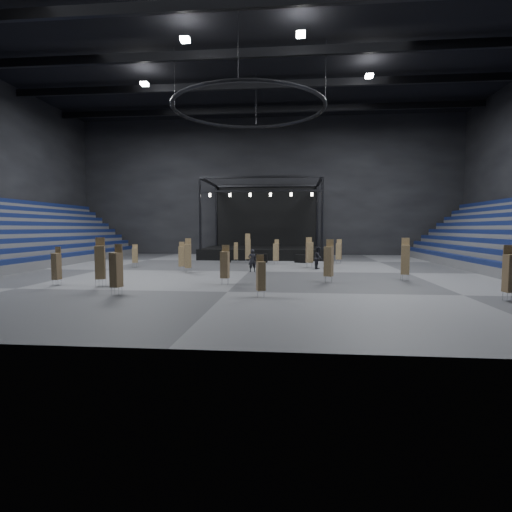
# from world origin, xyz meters

# --- Properties ---
(floor) EXTENTS (50.00, 50.00, 0.00)m
(floor) POSITION_xyz_m (0.00, 0.00, 0.00)
(floor) COLOR #545456
(floor) RESTS_ON ground
(ceiling) EXTENTS (50.00, 42.00, 0.20)m
(ceiling) POSITION_xyz_m (0.00, 0.00, 18.00)
(ceiling) COLOR black
(ceiling) RESTS_ON wall_back
(wall_back) EXTENTS (50.00, 0.20, 18.00)m
(wall_back) POSITION_xyz_m (0.00, 21.00, 9.00)
(wall_back) COLOR black
(wall_back) RESTS_ON ground
(wall_front) EXTENTS (50.00, 0.20, 18.00)m
(wall_front) POSITION_xyz_m (0.00, -21.00, 9.00)
(wall_front) COLOR black
(wall_front) RESTS_ON ground
(stage) EXTENTS (14.00, 10.00, 9.20)m
(stage) POSITION_xyz_m (0.00, 16.24, 1.45)
(stage) COLOR black
(stage) RESTS_ON floor
(truss_ring) EXTENTS (12.30, 12.30, 5.15)m
(truss_ring) POSITION_xyz_m (-0.00, 0.00, 13.00)
(truss_ring) COLOR black
(truss_ring) RESTS_ON ceiling
(roof_girders) EXTENTS (49.00, 30.35, 0.70)m
(roof_girders) POSITION_xyz_m (0.00, -0.00, 17.20)
(roof_girders) COLOR black
(roof_girders) RESTS_ON ceiling
(floodlights) EXTENTS (28.60, 16.60, 0.25)m
(floodlights) POSITION_xyz_m (0.00, -4.00, 16.60)
(floodlights) COLOR white
(floodlights) RESTS_ON roof_girders
(flight_case_left) EXTENTS (1.17, 0.83, 0.70)m
(flight_case_left) POSITION_xyz_m (-3.38, 8.32, 0.35)
(flight_case_left) COLOR black
(flight_case_left) RESTS_ON floor
(flight_case_mid) EXTENTS (1.34, 0.73, 0.87)m
(flight_case_mid) POSITION_xyz_m (0.26, 8.60, 0.44)
(flight_case_mid) COLOR black
(flight_case_mid) RESTS_ON floor
(flight_case_right) EXTENTS (1.36, 1.05, 0.81)m
(flight_case_right) POSITION_xyz_m (4.37, 8.67, 0.41)
(flight_case_right) COLOR black
(flight_case_right) RESTS_ON floor
(chair_stack_0) EXTENTS (0.46, 0.46, 2.06)m
(chair_stack_0) POSITION_xyz_m (-2.25, 8.01, 1.08)
(chair_stack_0) COLOR silver
(chair_stack_0) RESTS_ON floor
(chair_stack_1) EXTENTS (0.54, 0.54, 2.47)m
(chair_stack_1) POSITION_xyz_m (-0.64, -7.68, 1.28)
(chair_stack_1) COLOR silver
(chair_stack_1) RESTS_ON floor
(chair_stack_2) EXTENTS (0.52, 0.52, 2.17)m
(chair_stack_2) POSITION_xyz_m (1.96, -11.99, 1.12)
(chair_stack_2) COLOR silver
(chair_stack_2) RESTS_ON floor
(chair_stack_3) EXTENTS (0.55, 0.55, 1.92)m
(chair_stack_3) POSITION_xyz_m (-7.31, -8.75, 1.04)
(chair_stack_3) COLOR silver
(chair_stack_3) RESTS_ON floor
(chair_stack_4) EXTENTS (0.50, 0.50, 2.39)m
(chair_stack_4) POSITION_xyz_m (-5.56, -0.13, 1.23)
(chair_stack_4) COLOR silver
(chair_stack_4) RESTS_ON floor
(chair_stack_5) EXTENTS (0.57, 0.57, 2.42)m
(chair_stack_5) POSITION_xyz_m (1.90, 6.67, 1.24)
(chair_stack_5) COLOR silver
(chair_stack_5) RESTS_ON floor
(chair_stack_6) EXTENTS (0.63, 0.63, 2.42)m
(chair_stack_6) POSITION_xyz_m (8.08, 8.01, 1.27)
(chair_stack_6) COLOR silver
(chair_stack_6) RESTS_ON floor
(chair_stack_7) EXTENTS (0.57, 0.57, 2.71)m
(chair_stack_7) POSITION_xyz_m (14.00, -11.99, 1.39)
(chair_stack_7) COLOR silver
(chair_stack_7) RESTS_ON floor
(chair_stack_8) EXTENTS (0.55, 0.55, 2.72)m
(chair_stack_8) POSITION_xyz_m (-4.64, -1.54, 1.38)
(chair_stack_8) COLOR silver
(chair_stack_8) RESTS_ON floor
(chair_stack_9) EXTENTS (0.67, 0.67, 2.79)m
(chair_stack_9) POSITION_xyz_m (5.88, -6.15, 1.42)
(chair_stack_9) COLOR silver
(chair_stack_9) RESTS_ON floor
(chair_stack_10) EXTENTS (0.60, 0.60, 2.04)m
(chair_stack_10) POSITION_xyz_m (-10.68, 2.66, 1.10)
(chair_stack_10) COLOR silver
(chair_stack_10) RESTS_ON floor
(chair_stack_11) EXTENTS (0.63, 0.63, 2.68)m
(chair_stack_11) POSITION_xyz_m (-5.68, -11.99, 1.37)
(chair_stack_11) COLOR silver
(chair_stack_11) RESTS_ON floor
(chair_stack_12) EXTENTS (0.67, 0.67, 2.70)m
(chair_stack_12) POSITION_xyz_m (5.01, 3.62, 1.41)
(chair_stack_12) COLOR silver
(chair_stack_12) RESTS_ON floor
(chair_stack_13) EXTENTS (0.70, 0.70, 2.96)m
(chair_stack_13) POSITION_xyz_m (-7.98, -9.19, 1.51)
(chair_stack_13) COLOR silver
(chair_stack_13) RESTS_ON floor
(chair_stack_14) EXTENTS (0.50, 0.50, 2.37)m
(chair_stack_14) POSITION_xyz_m (-10.92, -8.94, 1.21)
(chair_stack_14) COLOR silver
(chair_stack_14) RESTS_ON floor
(chair_stack_15) EXTENTS (0.63, 0.63, 2.87)m
(chair_stack_15) POSITION_xyz_m (11.02, -4.81, 1.47)
(chair_stack_15) COLOR silver
(chair_stack_15) RESTS_ON floor
(chair_stack_16) EXTENTS (0.60, 0.60, 2.98)m
(chair_stack_16) POSITION_xyz_m (-0.97, 7.53, 1.50)
(chair_stack_16) COLOR silver
(chair_stack_16) RESTS_ON floor
(man_center) EXTENTS (0.76, 0.60, 1.83)m
(man_center) POSITION_xyz_m (0.30, -0.24, 0.91)
(man_center) COLOR black
(man_center) RESTS_ON floor
(crew_member) EXTENTS (0.98, 1.11, 1.94)m
(crew_member) POSITION_xyz_m (5.75, 2.45, 0.97)
(crew_member) COLOR black
(crew_member) RESTS_ON floor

